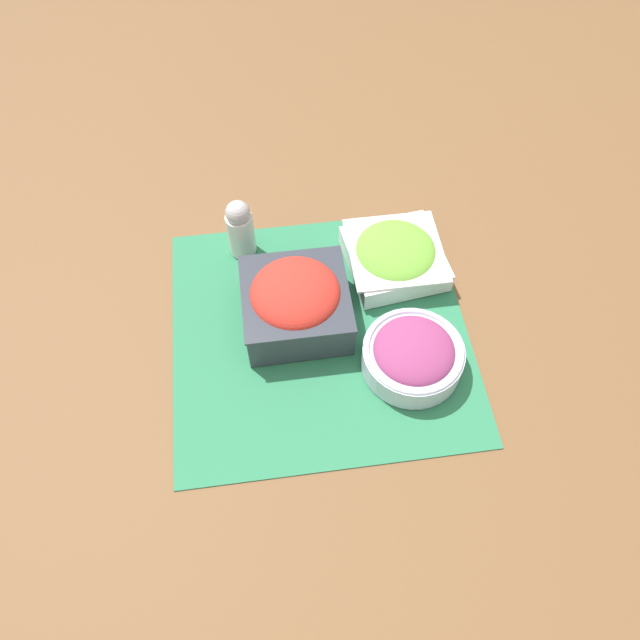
# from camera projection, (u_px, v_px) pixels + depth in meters

# --- Properties ---
(ground_plane) EXTENTS (3.00, 3.00, 0.00)m
(ground_plane) POSITION_uv_depth(u_px,v_px,m) (320.00, 332.00, 0.96)
(ground_plane) COLOR brown
(placemat) EXTENTS (0.44, 0.45, 0.00)m
(placemat) POSITION_uv_depth(u_px,v_px,m) (320.00, 331.00, 0.96)
(placemat) COLOR #2D7A51
(placemat) RESTS_ON ground_plane
(tomato_bowl) EXTENTS (0.16, 0.16, 0.09)m
(tomato_bowl) POSITION_uv_depth(u_px,v_px,m) (296.00, 301.00, 0.93)
(tomato_bowl) COLOR #333842
(tomato_bowl) RESTS_ON placemat
(onion_bowl) EXTENTS (0.15, 0.15, 0.06)m
(onion_bowl) POSITION_uv_depth(u_px,v_px,m) (413.00, 354.00, 0.90)
(onion_bowl) COLOR silver
(onion_bowl) RESTS_ON placemat
(lettuce_bowl) EXTENTS (0.16, 0.16, 0.05)m
(lettuce_bowl) POSITION_uv_depth(u_px,v_px,m) (395.00, 255.00, 1.00)
(lettuce_bowl) COLOR white
(lettuce_bowl) RESTS_ON placemat
(pepper_shaker) EXTENTS (0.04, 0.04, 0.11)m
(pepper_shaker) POSITION_uv_depth(u_px,v_px,m) (240.00, 228.00, 1.00)
(pepper_shaker) COLOR silver
(pepper_shaker) RESTS_ON placemat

